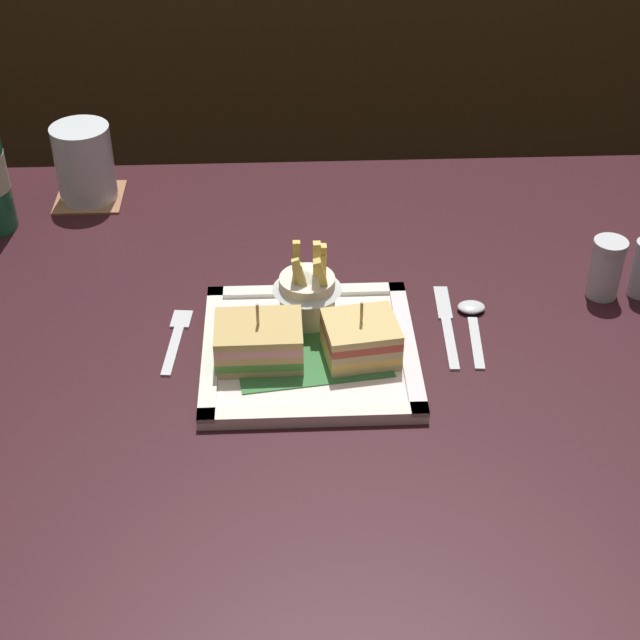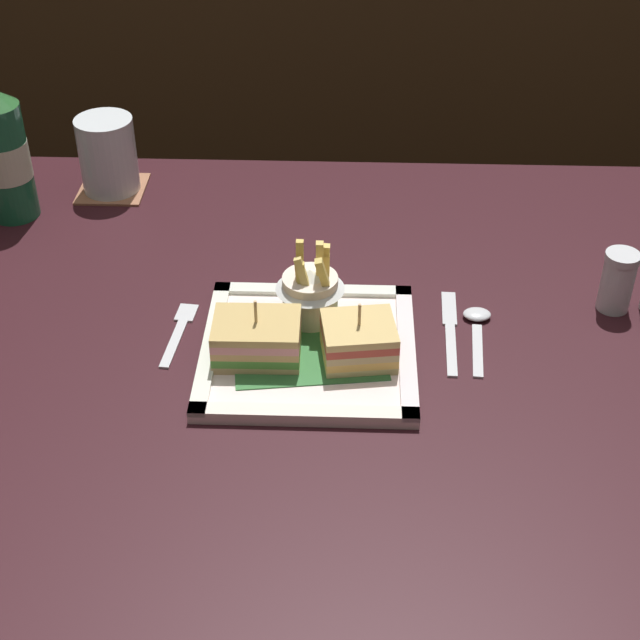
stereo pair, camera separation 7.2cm
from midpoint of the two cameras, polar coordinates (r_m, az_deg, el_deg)
name	(u,v)px [view 2 (the right image)]	position (r m, az deg, el deg)	size (l,w,h in m)	color
dining_table	(331,415)	(1.26, 2.29, -5.71)	(1.17, 0.94, 0.76)	black
square_plate	(309,350)	(1.15, 1.12, -1.86)	(0.25, 0.25, 0.02)	white
sandwich_half_left	(257,339)	(1.12, -1.92, -1.16)	(0.10, 0.08, 0.08)	tan
sandwich_half_right	(359,341)	(1.12, 4.17, -1.30)	(0.09, 0.09, 0.08)	#D1B675
fries_cup	(310,289)	(1.17, 1.20, 1.82)	(0.09, 0.09, 0.11)	white
beer_bottle	(3,152)	(1.44, -16.95, 9.53)	(0.07, 0.07, 0.26)	#1A613D
drink_coaster	(113,189)	(1.51, -10.87, 7.63)	(0.10, 0.10, 0.00)	#A26748
water_glass	(108,159)	(1.49, -11.10, 9.32)	(0.09, 0.09, 0.11)	silver
fork	(179,330)	(1.19, -6.65, -0.65)	(0.03, 0.13, 0.00)	silver
knife	(450,328)	(1.20, 9.45, -0.53)	(0.02, 0.17, 0.00)	silver
spoon	(477,324)	(1.21, 11.02, -0.26)	(0.03, 0.13, 0.01)	silver
salt_shaker	(617,284)	(1.27, 18.79, 1.98)	(0.04, 0.04, 0.08)	silver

